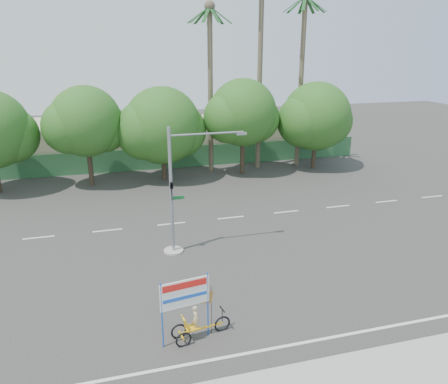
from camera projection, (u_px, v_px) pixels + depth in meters
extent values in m
plane|color=#33302D|center=(237.00, 281.00, 21.35)|extent=(120.00, 120.00, 0.00)
cube|color=#336B3D|center=(170.00, 158.00, 40.68)|extent=(38.00, 0.08, 2.00)
cube|color=beige|center=(59.00, 143.00, 41.94)|extent=(12.00, 8.00, 4.00)
cube|color=beige|center=(237.00, 136.00, 46.56)|extent=(14.00, 8.00, 3.60)
sphere|color=#1E4E16|center=(10.00, 135.00, 33.47)|extent=(4.32, 4.32, 4.32)
cylinder|color=#473828|center=(90.00, 163.00, 35.43)|extent=(0.40, 0.40, 3.74)
sphere|color=#1E4E16|center=(86.00, 121.00, 34.35)|extent=(5.60, 5.60, 5.60)
sphere|color=#1E4E16|center=(103.00, 127.00, 35.13)|extent=(4.03, 4.03, 4.03)
sphere|color=#1E4E16|center=(69.00, 127.00, 33.91)|extent=(4.26, 4.26, 4.26)
cylinder|color=#473828|center=(164.00, 161.00, 37.02)|extent=(0.40, 0.40, 3.30)
sphere|color=#1E4E16|center=(162.00, 126.00, 36.07)|extent=(6.40, 6.40, 6.40)
sphere|color=#1E4E16|center=(179.00, 130.00, 36.87)|extent=(4.61, 4.61, 4.61)
sphere|color=#1E4E16|center=(145.00, 131.00, 35.57)|extent=(4.86, 4.86, 4.86)
cylinder|color=#473828|center=(242.00, 152.00, 38.70)|extent=(0.40, 0.40, 3.87)
sphere|color=#1E4E16|center=(243.00, 113.00, 37.58)|extent=(5.80, 5.80, 5.80)
sphere|color=#1E4E16|center=(256.00, 119.00, 38.38)|extent=(4.18, 4.18, 4.18)
sphere|color=#1E4E16|center=(229.00, 118.00, 37.14)|extent=(4.41, 4.41, 4.41)
cylinder|color=#473828|center=(314.00, 150.00, 40.55)|extent=(0.40, 0.40, 3.43)
sphere|color=#1E4E16|center=(316.00, 116.00, 39.55)|extent=(6.20, 6.20, 6.20)
sphere|color=#1E4E16|center=(328.00, 121.00, 40.35)|extent=(4.46, 4.46, 4.46)
sphere|color=#1E4E16|center=(303.00, 121.00, 39.07)|extent=(4.71, 4.71, 4.71)
cylinder|color=#70604C|center=(260.00, 75.00, 38.49)|extent=(0.44, 0.44, 17.00)
cylinder|color=#70604C|center=(301.00, 85.00, 39.82)|extent=(0.44, 0.44, 15.00)
cube|color=#1C4C21|center=(315.00, 4.00, 37.89)|extent=(1.91, 0.28, 1.36)
cube|color=#1C4C21|center=(310.00, 5.00, 38.39)|extent=(1.65, 1.44, 1.36)
cube|color=#1C4C21|center=(302.00, 5.00, 38.54)|extent=(0.61, 1.93, 1.36)
cube|color=#1C4C21|center=(296.00, 5.00, 38.28)|extent=(1.20, 1.80, 1.36)
cube|color=#1C4C21|center=(294.00, 4.00, 37.72)|extent=(1.89, 0.92, 1.36)
cube|color=#1C4C21|center=(297.00, 3.00, 37.13)|extent=(1.89, 0.92, 1.36)
cube|color=#1C4C21|center=(304.00, 3.00, 36.78)|extent=(1.20, 1.80, 1.36)
cube|color=#1C4C21|center=(312.00, 3.00, 36.84)|extent=(0.61, 1.93, 1.36)
cube|color=#1C4C21|center=(316.00, 4.00, 37.28)|extent=(1.65, 1.44, 1.36)
cylinder|color=#70604C|center=(210.00, 93.00, 37.83)|extent=(0.44, 0.44, 14.00)
sphere|color=#70604C|center=(210.00, 6.00, 35.60)|extent=(0.90, 0.90, 0.90)
cube|color=#1C4C21|center=(221.00, 15.00, 36.05)|extent=(1.91, 0.28, 1.36)
cube|color=#1C4C21|center=(216.00, 15.00, 36.55)|extent=(1.65, 1.44, 1.36)
cube|color=#1C4C21|center=(209.00, 15.00, 36.70)|extent=(0.61, 1.93, 1.36)
cube|color=#1C4C21|center=(202.00, 15.00, 36.44)|extent=(1.20, 1.80, 1.36)
cube|color=#1C4C21|center=(198.00, 15.00, 35.88)|extent=(1.89, 0.92, 1.36)
cube|color=#1C4C21|center=(200.00, 14.00, 35.30)|extent=(1.89, 0.92, 1.36)
cube|color=#1C4C21|center=(206.00, 14.00, 34.95)|extent=(1.20, 1.80, 1.36)
cube|color=#1C4C21|center=(214.00, 14.00, 35.01)|extent=(0.61, 1.93, 1.36)
cube|color=#1C4C21|center=(220.00, 14.00, 35.44)|extent=(1.65, 1.44, 1.36)
cylinder|color=gray|center=(174.00, 251.00, 24.36)|extent=(1.10, 1.10, 0.10)
cylinder|color=gray|center=(171.00, 192.00, 23.26)|extent=(0.18, 0.18, 7.00)
cylinder|color=gray|center=(207.00, 134.00, 22.80)|extent=(4.00, 0.10, 0.10)
cube|color=gray|center=(242.00, 134.00, 23.31)|extent=(0.55, 0.20, 0.12)
imported|color=black|center=(172.00, 192.00, 23.03)|extent=(0.16, 0.20, 1.00)
cube|color=#14662D|center=(178.00, 198.00, 23.46)|extent=(0.70, 0.04, 0.18)
torus|color=black|center=(222.00, 324.00, 17.51)|extent=(0.70, 0.19, 0.69)
torus|color=black|center=(179.00, 331.00, 17.09)|extent=(0.65, 0.17, 0.65)
torus|color=black|center=(184.00, 340.00, 16.59)|extent=(0.65, 0.17, 0.65)
cube|color=#F2AE15|center=(202.00, 328.00, 17.16)|extent=(1.73, 0.33, 0.06)
cube|color=#F2AE15|center=(181.00, 335.00, 16.84)|extent=(0.15, 0.62, 0.05)
cube|color=#F2AE15|center=(192.00, 328.00, 16.95)|extent=(0.57, 0.50, 0.06)
cube|color=#F2AE15|center=(185.00, 323.00, 16.75)|extent=(0.30, 0.46, 0.55)
cylinder|color=black|center=(222.00, 315.00, 17.38)|extent=(0.04, 0.04, 0.56)
cube|color=black|center=(222.00, 309.00, 17.30)|extent=(0.11, 0.46, 0.04)
imported|color=#CCB284|center=(196.00, 318.00, 16.89)|extent=(0.32, 0.44, 1.11)
cylinder|color=blue|center=(162.00, 316.00, 16.21)|extent=(0.07, 0.07, 2.76)
cylinder|color=blue|center=(208.00, 304.00, 16.93)|extent=(0.07, 0.07, 2.76)
cube|color=white|center=(185.00, 293.00, 16.35)|extent=(1.93, 0.35, 1.13)
cube|color=red|center=(185.00, 285.00, 16.20)|extent=(1.72, 0.28, 0.27)
cube|color=blue|center=(185.00, 297.00, 16.36)|extent=(1.72, 0.28, 0.14)
cylinder|color=black|center=(211.00, 310.00, 17.09)|extent=(0.02, 0.02, 2.15)
cube|color=red|center=(203.00, 297.00, 16.74)|extent=(0.90, 0.16, 0.67)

